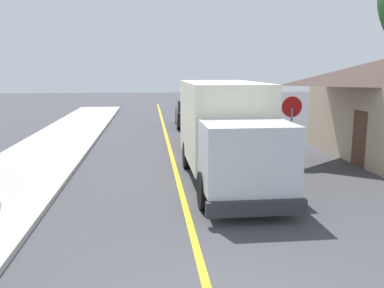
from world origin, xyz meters
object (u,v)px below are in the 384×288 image
(box_truck, at_px, (226,128))
(parked_car_mid, at_px, (190,114))
(stop_sign, at_px, (291,117))
(parked_car_near, at_px, (206,129))

(box_truck, bearing_deg, parked_car_mid, 89.30)
(box_truck, relative_size, parked_car_mid, 1.61)
(box_truck, relative_size, stop_sign, 2.71)
(parked_car_near, bearing_deg, stop_sign, -59.90)
(parked_car_near, height_order, parked_car_mid, same)
(parked_car_near, distance_m, stop_sign, 5.24)
(parked_car_near, relative_size, parked_car_mid, 1.00)
(box_truck, xyz_separation_m, parked_car_near, (0.26, 6.36, -0.97))
(parked_car_mid, relative_size, stop_sign, 1.68)
(parked_car_near, bearing_deg, box_truck, -92.31)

